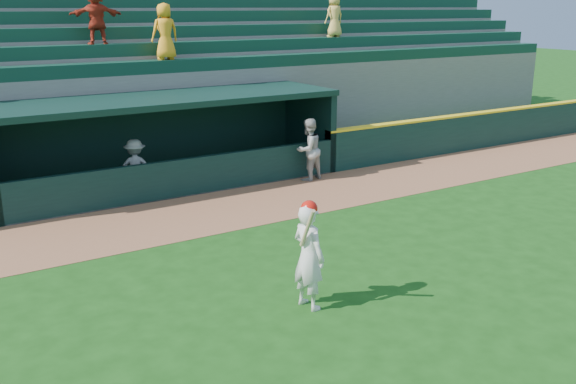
% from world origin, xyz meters
% --- Properties ---
extents(ground, '(120.00, 120.00, 0.00)m').
position_xyz_m(ground, '(0.00, 0.00, 0.00)').
color(ground, '#144210').
rests_on(ground, ground).
extents(warning_track, '(40.00, 3.00, 0.01)m').
position_xyz_m(warning_track, '(0.00, 4.90, 0.01)').
color(warning_track, brown).
rests_on(warning_track, ground).
extents(field_wall_right, '(15.50, 0.30, 1.20)m').
position_xyz_m(field_wall_right, '(12.25, 6.55, 0.60)').
color(field_wall_right, black).
rests_on(field_wall_right, ground).
extents(wall_stripe_right, '(15.50, 0.32, 0.06)m').
position_xyz_m(wall_stripe_right, '(12.25, 6.55, 1.23)').
color(wall_stripe_right, yellow).
rests_on(wall_stripe_right, field_wall_right).
extents(dugout_player_front, '(0.99, 0.85, 1.76)m').
position_xyz_m(dugout_player_front, '(3.54, 6.15, 0.88)').
color(dugout_player_front, '#AAA9A4').
rests_on(dugout_player_front, ground).
extents(dugout_player_inside, '(1.10, 0.86, 1.49)m').
position_xyz_m(dugout_player_inside, '(-1.11, 7.26, 0.74)').
color(dugout_player_inside, '#9D9E98').
rests_on(dugout_player_inside, ground).
extents(dugout, '(9.40, 2.80, 2.46)m').
position_xyz_m(dugout, '(0.00, 8.00, 1.36)').
color(dugout, '#60605B').
rests_on(dugout, ground).
extents(stands, '(34.50, 6.26, 7.49)m').
position_xyz_m(stands, '(-0.02, 12.57, 2.39)').
color(stands, slate).
rests_on(stands, ground).
extents(batter_at_plate, '(0.53, 0.83, 1.85)m').
position_xyz_m(batter_at_plate, '(-0.95, -0.53, 0.92)').
color(batter_at_plate, silver).
rests_on(batter_at_plate, ground).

